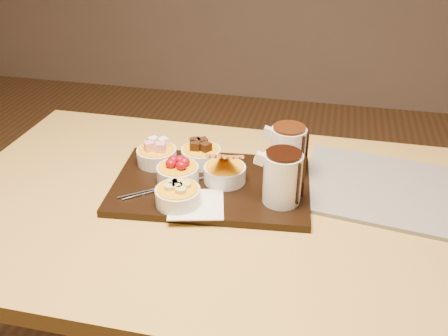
% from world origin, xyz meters
% --- Properties ---
extents(dining_table, '(1.20, 0.80, 0.75)m').
position_xyz_m(dining_table, '(0.00, 0.00, 0.65)').
color(dining_table, gold).
rests_on(dining_table, ground).
extents(serving_board, '(0.49, 0.34, 0.02)m').
position_xyz_m(serving_board, '(0.00, 0.05, 0.76)').
color(serving_board, black).
rests_on(serving_board, dining_table).
extents(napkin, '(0.15, 0.15, 0.00)m').
position_xyz_m(napkin, '(-0.01, -0.05, 0.77)').
color(napkin, white).
rests_on(napkin, serving_board).
extents(bowl_marshmallows, '(0.10, 0.10, 0.04)m').
position_xyz_m(bowl_marshmallows, '(-0.15, 0.11, 0.79)').
color(bowl_marshmallows, silver).
rests_on(bowl_marshmallows, serving_board).
extents(bowl_cake, '(0.10, 0.10, 0.04)m').
position_xyz_m(bowl_cake, '(-0.04, 0.14, 0.79)').
color(bowl_cake, silver).
rests_on(bowl_cake, serving_board).
extents(bowl_strawberries, '(0.10, 0.10, 0.04)m').
position_xyz_m(bowl_strawberries, '(-0.08, 0.04, 0.79)').
color(bowl_strawberries, silver).
rests_on(bowl_strawberries, serving_board).
extents(bowl_biscotti, '(0.10, 0.10, 0.04)m').
position_xyz_m(bowl_biscotti, '(0.03, 0.07, 0.79)').
color(bowl_biscotti, silver).
rests_on(bowl_biscotti, serving_board).
extents(bowl_bananas, '(0.10, 0.10, 0.04)m').
position_xyz_m(bowl_bananas, '(-0.05, -0.05, 0.79)').
color(bowl_bananas, silver).
rests_on(bowl_bananas, serving_board).
extents(pitcher_dark_chocolate, '(0.09, 0.09, 0.12)m').
position_xyz_m(pitcher_dark_chocolate, '(0.17, 0.01, 0.83)').
color(pitcher_dark_chocolate, silver).
rests_on(pitcher_dark_chocolate, serving_board).
extents(pitcher_milk_chocolate, '(0.09, 0.09, 0.12)m').
position_xyz_m(pitcher_milk_chocolate, '(0.17, 0.14, 0.83)').
color(pitcher_milk_chocolate, silver).
rests_on(pitcher_milk_chocolate, serving_board).
extents(fondue_skewers, '(0.18, 0.22, 0.01)m').
position_xyz_m(fondue_skewers, '(-0.08, 0.01, 0.77)').
color(fondue_skewers, silver).
rests_on(fondue_skewers, serving_board).
extents(newspaper, '(0.44, 0.37, 0.01)m').
position_xyz_m(newspaper, '(0.41, 0.14, 0.76)').
color(newspaper, beige).
rests_on(newspaper, dining_table).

